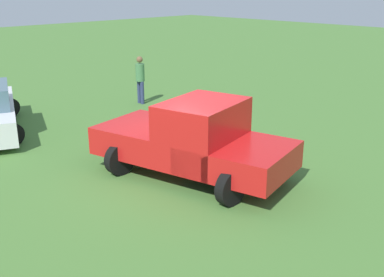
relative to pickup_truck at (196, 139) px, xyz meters
The scene contains 4 objects.
ground_plane 0.99m from the pickup_truck, 57.83° to the right, with size 80.00×80.00×0.00m, color #477533.
pickup_truck is the anchor object (origin of this frame).
person_bystander 7.09m from the pickup_truck, 118.69° to the right, with size 0.35×0.35×1.72m.
traffic_cone 5.34m from the pickup_truck, 129.09° to the right, with size 0.32×0.32×0.55m, color orange.
Camera 1 is at (6.77, 7.17, 4.21)m, focal length 43.39 mm.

